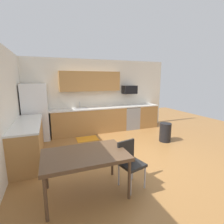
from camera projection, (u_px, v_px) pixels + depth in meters
The scene contains 17 objects.
ground_plane at pixel (126, 157), 4.29m from camera, with size 12.00×12.00×0.00m, color #9E6B38.
wall_back at pixel (97, 96), 6.46m from camera, with size 5.80×0.10×2.70m, color silver.
cabinet_run_back at pixel (90, 121), 6.18m from camera, with size 2.73×0.60×0.90m, color #AD7A42.
cabinet_run_back_right at pixel (145, 116), 7.01m from camera, with size 0.82×0.60×0.90m, color #AD7A42.
cabinet_run_left at pixel (29, 141), 4.13m from camera, with size 0.60×2.00×0.90m, color #AD7A42.
countertop_back at pixel (100, 108), 6.22m from camera, with size 4.80×0.64×0.04m, color silver.
countertop_left at pixel (27, 123), 4.04m from camera, with size 0.64×2.00×0.04m, color silver.
upper_cabinets_back at pixel (90, 81), 6.05m from camera, with size 2.20×0.34×0.70m, color #AD7A42.
refrigerator at pixel (36, 112), 5.39m from camera, with size 0.76×0.70×1.84m, color white.
oven_range at pixel (130, 117), 6.76m from camera, with size 0.60×0.60×0.91m.
microwave at pixel (130, 90), 6.64m from camera, with size 0.54×0.36×0.32m, color black.
sink_basin at pixel (81, 110), 5.98m from camera, with size 0.48×0.40×0.14m, color #A5A8AD.
sink_faucet at pixel (80, 105), 6.12m from camera, with size 0.02×0.02×0.24m, color #B2B5BA.
dining_table at pixel (85, 157), 2.80m from camera, with size 1.40×0.90×0.75m.
chair_near_table at pixel (129, 160), 3.07m from camera, with size 0.48×0.48×0.85m.
trash_bin at pixel (165, 132), 5.33m from camera, with size 0.36×0.36×0.60m, color black.
floor_mat at pixel (87, 139), 5.58m from camera, with size 0.70×0.50×0.01m, color orange.
Camera 1 is at (-1.76, -3.60, 1.97)m, focal length 26.66 mm.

